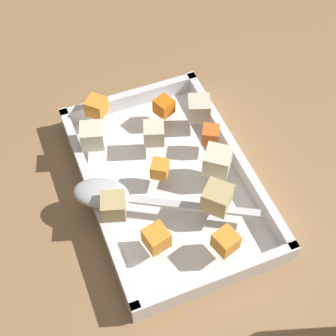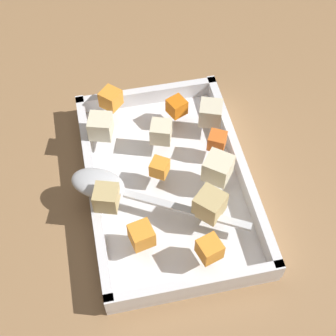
% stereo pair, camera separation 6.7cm
% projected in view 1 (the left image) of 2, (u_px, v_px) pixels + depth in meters
% --- Properties ---
extents(ground_plane, '(4.00, 4.00, 0.00)m').
position_uv_depth(ground_plane, '(154.00, 192.00, 0.71)').
color(ground_plane, '#936D47').
extents(baking_dish, '(0.33, 0.22, 0.04)m').
position_uv_depth(baking_dish, '(168.00, 184.00, 0.70)').
color(baking_dish, silver).
rests_on(baking_dish, ground_plane).
extents(carrot_chunk_corner_se, '(0.03, 0.03, 0.02)m').
position_uv_depth(carrot_chunk_corner_se, '(210.00, 135.00, 0.70)').
color(carrot_chunk_corner_se, orange).
rests_on(carrot_chunk_corner_se, baking_dish).
extents(carrot_chunk_center, '(0.03, 0.03, 0.02)m').
position_uv_depth(carrot_chunk_center, '(159.00, 168.00, 0.66)').
color(carrot_chunk_center, orange).
rests_on(carrot_chunk_center, baking_dish).
extents(carrot_chunk_mid_left, '(0.04, 0.04, 0.03)m').
position_uv_depth(carrot_chunk_mid_left, '(96.00, 107.00, 0.73)').
color(carrot_chunk_mid_left, orange).
rests_on(carrot_chunk_mid_left, baking_dish).
extents(carrot_chunk_near_spoon, '(0.03, 0.03, 0.03)m').
position_uv_depth(carrot_chunk_near_spoon, '(226.00, 241.00, 0.60)').
color(carrot_chunk_near_spoon, orange).
rests_on(carrot_chunk_near_spoon, baking_dish).
extents(carrot_chunk_front_center, '(0.03, 0.03, 0.02)m').
position_uv_depth(carrot_chunk_front_center, '(164.00, 106.00, 0.73)').
color(carrot_chunk_front_center, orange).
rests_on(carrot_chunk_front_center, baking_dish).
extents(carrot_chunk_far_right, '(0.03, 0.03, 0.03)m').
position_uv_depth(carrot_chunk_far_right, '(156.00, 238.00, 0.60)').
color(carrot_chunk_far_right, orange).
rests_on(carrot_chunk_far_right, baking_dish).
extents(potato_chunk_near_left, '(0.04, 0.04, 0.03)m').
position_uv_depth(potato_chunk_near_left, '(154.00, 133.00, 0.70)').
color(potato_chunk_near_left, beige).
rests_on(potato_chunk_near_left, baking_dish).
extents(potato_chunk_heap_top, '(0.04, 0.04, 0.03)m').
position_uv_depth(potato_chunk_heap_top, '(113.00, 206.00, 0.63)').
color(potato_chunk_heap_top, tan).
rests_on(potato_chunk_heap_top, baking_dish).
extents(potato_chunk_corner_sw, '(0.05, 0.05, 0.03)m').
position_uv_depth(potato_chunk_corner_sw, '(217.00, 161.00, 0.66)').
color(potato_chunk_corner_sw, beige).
rests_on(potato_chunk_corner_sw, baking_dish).
extents(potato_chunk_mid_right, '(0.04, 0.04, 0.03)m').
position_uv_depth(potato_chunk_mid_right, '(92.00, 136.00, 0.69)').
color(potato_chunk_mid_right, beige).
rests_on(potato_chunk_mid_right, baking_dish).
extents(potato_chunk_heap_side, '(0.05, 0.05, 0.03)m').
position_uv_depth(potato_chunk_heap_side, '(217.00, 198.00, 0.63)').
color(potato_chunk_heap_side, tan).
rests_on(potato_chunk_heap_side, baking_dish).
extents(parsnip_chunk_far_left, '(0.04, 0.04, 0.03)m').
position_uv_depth(parsnip_chunk_far_left, '(199.00, 108.00, 0.72)').
color(parsnip_chunk_far_left, beige).
rests_on(parsnip_chunk_far_left, baking_dish).
extents(serving_spoon, '(0.14, 0.22, 0.02)m').
position_uv_depth(serving_spoon, '(112.00, 194.00, 0.64)').
color(serving_spoon, silver).
rests_on(serving_spoon, baking_dish).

